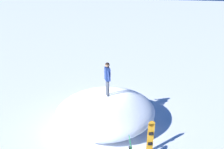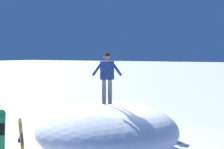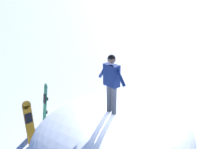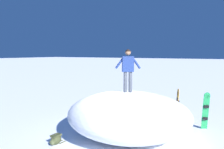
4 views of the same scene
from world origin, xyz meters
name	(u,v)px [view 2 (image 2 of 4)]	position (x,y,z in m)	size (l,w,h in m)	color
snow_mound	(106,128)	(-0.47, -0.50, 0.85)	(5.06, 4.75, 1.71)	white
snowboarder_standing	(107,74)	(-0.39, -0.58, 2.72)	(0.89, 0.65, 1.70)	#333842
snowboard_primary_upright	(1,135)	(-3.00, -2.73, 0.84)	(0.36, 0.36, 1.63)	#1E8C47
snowboard_secondary_upright	(22,145)	(-1.68, -3.14, 0.84)	(0.26, 0.32, 1.62)	orange
backpack_near	(175,137)	(1.32, 1.69, 0.19)	(0.31, 0.65, 0.37)	#383D23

